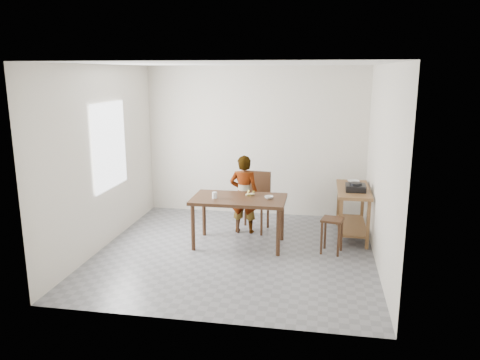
% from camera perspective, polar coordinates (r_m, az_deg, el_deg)
% --- Properties ---
extents(floor, '(4.00, 4.00, 0.04)m').
position_cam_1_polar(floor, '(6.99, -0.57, -8.91)').
color(floor, slate).
rests_on(floor, ground).
extents(ceiling, '(4.00, 4.00, 0.04)m').
position_cam_1_polar(ceiling, '(6.48, -0.63, 14.17)').
color(ceiling, white).
rests_on(ceiling, wall_back).
extents(wall_back, '(4.00, 0.04, 2.70)m').
position_cam_1_polar(wall_back, '(8.56, 1.87, 4.71)').
color(wall_back, silver).
rests_on(wall_back, ground).
extents(wall_front, '(4.00, 0.04, 2.70)m').
position_cam_1_polar(wall_front, '(4.68, -5.12, -2.45)').
color(wall_front, silver).
rests_on(wall_front, ground).
extents(wall_left, '(0.04, 4.00, 2.70)m').
position_cam_1_polar(wall_left, '(7.24, -16.54, 2.62)').
color(wall_left, silver).
rests_on(wall_left, ground).
extents(wall_right, '(0.04, 4.00, 2.70)m').
position_cam_1_polar(wall_right, '(6.54, 17.07, 1.51)').
color(wall_right, silver).
rests_on(wall_right, ground).
extents(window_pane, '(0.02, 1.10, 1.30)m').
position_cam_1_polar(window_pane, '(7.37, -15.58, 4.04)').
color(window_pane, silver).
rests_on(window_pane, wall_left).
extents(dining_table, '(1.40, 0.80, 0.75)m').
position_cam_1_polar(dining_table, '(7.13, -0.14, -5.08)').
color(dining_table, '#3A2213').
rests_on(dining_table, floor).
extents(prep_counter, '(0.50, 1.20, 0.80)m').
position_cam_1_polar(prep_counter, '(7.71, 13.51, -3.85)').
color(prep_counter, brown).
rests_on(prep_counter, floor).
extents(child, '(0.48, 0.33, 1.29)m').
position_cam_1_polar(child, '(7.62, 0.48, -1.75)').
color(child, silver).
rests_on(child, floor).
extents(dining_chair, '(0.53, 0.53, 0.97)m').
position_cam_1_polar(dining_chair, '(7.75, 1.63, -2.73)').
color(dining_chair, '#3A2213').
rests_on(dining_chair, floor).
extents(stool, '(0.35, 0.35, 0.52)m').
position_cam_1_polar(stool, '(7.00, 11.11, -6.66)').
color(stool, '#3A2213').
rests_on(stool, floor).
extents(glass_tumbler, '(0.09, 0.09, 0.09)m').
position_cam_1_polar(glass_tumbler, '(6.99, -3.12, -1.86)').
color(glass_tumbler, silver).
rests_on(glass_tumbler, dining_table).
extents(small_bowl, '(0.17, 0.17, 0.04)m').
position_cam_1_polar(small_bowl, '(6.98, 3.54, -2.12)').
color(small_bowl, silver).
rests_on(small_bowl, dining_table).
extents(banana, '(0.18, 0.15, 0.06)m').
position_cam_1_polar(banana, '(7.13, 1.25, -1.71)').
color(banana, '#DBD045').
rests_on(banana, dining_table).
extents(serving_bowl, '(0.23, 0.23, 0.05)m').
position_cam_1_polar(serving_bowl, '(7.93, 13.65, -0.21)').
color(serving_bowl, silver).
rests_on(serving_bowl, prep_counter).
extents(gas_burner, '(0.30, 0.30, 0.10)m').
position_cam_1_polar(gas_burner, '(7.42, 13.91, -0.92)').
color(gas_burner, black).
rests_on(gas_burner, prep_counter).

